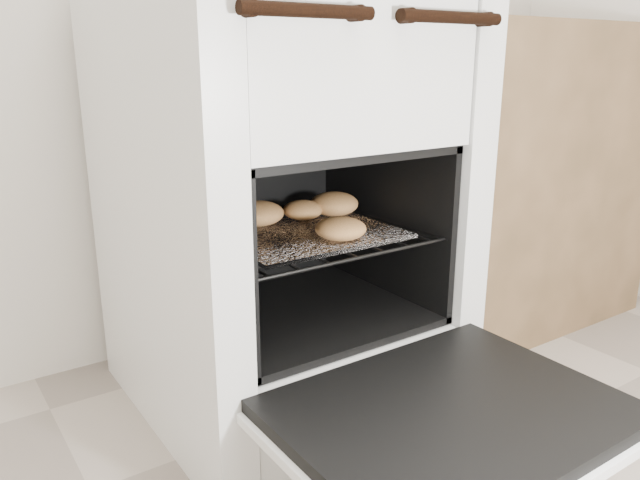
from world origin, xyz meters
The scene contains 6 objects.
stove centered at (0.16, 1.14, 0.48)m, with size 0.64×0.72×0.99m.
oven_door centered at (0.16, 0.60, 0.21)m, with size 0.58×0.45×0.04m.
oven_rack centered at (0.16, 1.07, 0.42)m, with size 0.47×0.45×0.01m.
foil_sheet centered at (0.16, 1.05, 0.43)m, with size 0.36×0.32×0.01m, color white.
baked_rolls centered at (0.19, 1.09, 0.46)m, with size 0.35×0.34×0.05m.
counter centered at (0.95, 1.25, 0.44)m, with size 0.88×0.59×0.88m, color brown.
Camera 1 is at (-0.54, -0.03, 0.79)m, focal length 35.00 mm.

